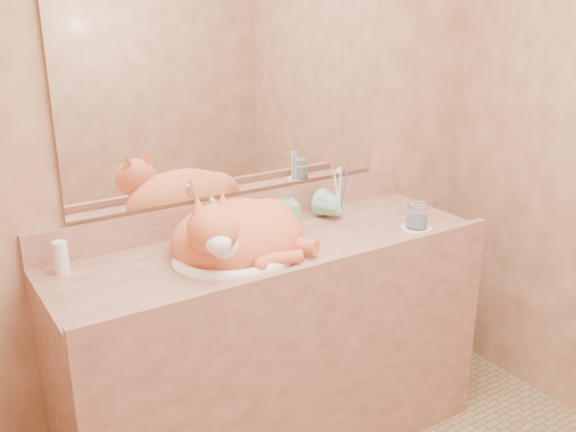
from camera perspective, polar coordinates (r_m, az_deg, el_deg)
wall_back at (r=2.42m, az=-4.83°, el=8.20°), size 2.40×0.02×2.50m
vanity_counter at (r=2.50m, az=-1.27°, el=-11.78°), size 1.60×0.55×0.85m
mirror at (r=2.39m, az=-4.79°, el=11.46°), size 1.30×0.02×0.80m
sink_basin at (r=2.19m, az=-4.63°, el=-2.01°), size 0.45×0.38×0.14m
faucet at (r=2.33m, az=-6.64°, el=-0.25°), size 0.07×0.13×0.18m
cat at (r=2.20m, az=-4.63°, el=-1.44°), size 0.52×0.44×0.26m
soap_dispenser at (r=2.50m, az=0.29°, el=1.09°), size 0.09×0.09×0.16m
toothbrush_cup at (r=2.54m, az=4.66°, el=0.66°), size 0.14×0.14×0.11m
toothbrushes at (r=2.52m, az=4.71°, el=2.36°), size 0.04×0.04×0.22m
saucer at (r=2.51m, az=11.34°, el=-1.10°), size 0.12×0.12×0.01m
water_glass at (r=2.49m, az=11.42°, el=0.03°), size 0.08×0.08×0.09m
lotion_bottle at (r=2.19m, az=-19.52°, el=-3.53°), size 0.05×0.05×0.11m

